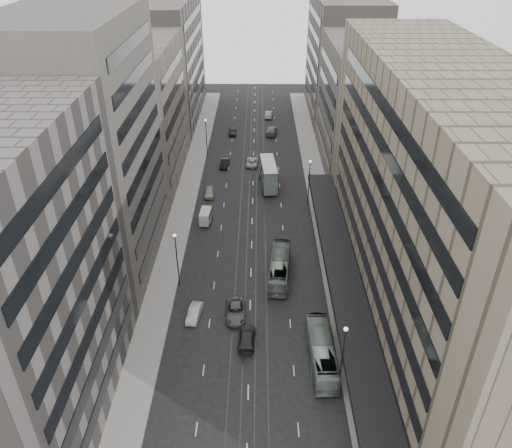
{
  "coord_description": "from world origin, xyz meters",
  "views": [
    {
      "loc": [
        1.01,
        -41.61,
        42.6
      ],
      "look_at": [
        0.7,
        17.43,
        6.53
      ],
      "focal_mm": 35.0,
      "sensor_mm": 36.0,
      "label": 1
    }
  ],
  "objects_px": {
    "bus_far": "(280,267)",
    "sedan_2": "(236,311)",
    "panel_van": "(206,216)",
    "double_decker": "(268,174)",
    "sedan_1": "(194,313)",
    "bus_near": "(321,352)"
  },
  "relations": [
    {
      "from": "bus_near",
      "to": "sedan_1",
      "type": "height_order",
      "value": "bus_near"
    },
    {
      "from": "double_decker",
      "to": "sedan_2",
      "type": "relative_size",
      "value": 1.76
    },
    {
      "from": "bus_far",
      "to": "sedan_1",
      "type": "relative_size",
      "value": 2.71
    },
    {
      "from": "sedan_1",
      "to": "panel_van",
      "type": "bearing_deg",
      "value": 99.38
    },
    {
      "from": "bus_far",
      "to": "double_decker",
      "type": "height_order",
      "value": "double_decker"
    },
    {
      "from": "bus_far",
      "to": "panel_van",
      "type": "relative_size",
      "value": 2.95
    },
    {
      "from": "bus_near",
      "to": "bus_far",
      "type": "height_order",
      "value": "bus_far"
    },
    {
      "from": "bus_far",
      "to": "sedan_2",
      "type": "bearing_deg",
      "value": 60.67
    },
    {
      "from": "double_decker",
      "to": "bus_near",
      "type": "bearing_deg",
      "value": -87.63
    },
    {
      "from": "sedan_1",
      "to": "sedan_2",
      "type": "height_order",
      "value": "sedan_2"
    },
    {
      "from": "bus_far",
      "to": "sedan_2",
      "type": "relative_size",
      "value": 2.12
    },
    {
      "from": "bus_near",
      "to": "panel_van",
      "type": "xyz_separation_m",
      "value": [
        -15.7,
        30.03,
        -0.25
      ]
    },
    {
      "from": "double_decker",
      "to": "sedan_2",
      "type": "distance_m",
      "value": 35.88
    },
    {
      "from": "bus_near",
      "to": "sedan_2",
      "type": "distance_m",
      "value": 12.45
    },
    {
      "from": "panel_van",
      "to": "bus_far",
      "type": "bearing_deg",
      "value": -46.97
    },
    {
      "from": "panel_van",
      "to": "sedan_2",
      "type": "relative_size",
      "value": 0.72
    },
    {
      "from": "bus_far",
      "to": "sedan_1",
      "type": "distance_m",
      "value": 13.89
    },
    {
      "from": "panel_van",
      "to": "sedan_1",
      "type": "relative_size",
      "value": 0.92
    },
    {
      "from": "sedan_2",
      "to": "bus_far",
      "type": "bearing_deg",
      "value": 52.92
    },
    {
      "from": "bus_near",
      "to": "sedan_1",
      "type": "relative_size",
      "value": 2.67
    },
    {
      "from": "bus_far",
      "to": "sedan_2",
      "type": "height_order",
      "value": "bus_far"
    },
    {
      "from": "bus_far",
      "to": "bus_near",
      "type": "bearing_deg",
      "value": 110.29
    }
  ]
}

